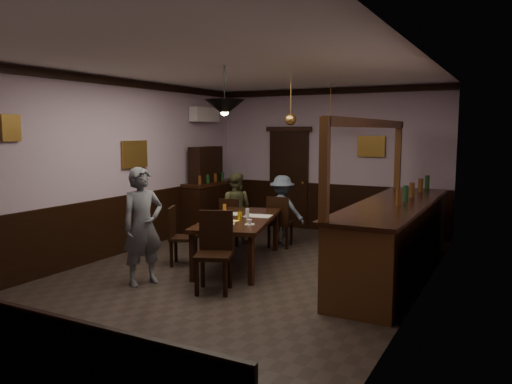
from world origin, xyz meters
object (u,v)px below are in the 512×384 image
Objects in this scene: soda_can at (240,216)px; bar_counter at (394,237)px; chair_side at (179,233)px; person_seated_right at (282,210)px; chair_far_right at (279,220)px; person_standing at (143,226)px; dining_table at (239,222)px; coffee_cup at (249,222)px; pendant_brass_far at (330,121)px; chair_far_left at (231,220)px; pendant_brass_mid at (291,120)px; pendant_iron at (225,108)px; chair_near at (215,247)px; sideboard at (208,198)px; person_seated_left at (235,208)px.

soda_can is 0.03× the size of bar_counter.
bar_counter is at bearing -97.21° from chair_side.
person_seated_right is at bearing 154.62° from bar_counter.
chair_far_right is 2.94m from person_standing.
chair_side is at bearing -150.98° from dining_table.
coffee_cup is 3.28m from pendant_brass_far.
soda_can is at bearing 82.01° from chair_far_right.
soda_can is at bearing -4.77° from person_standing.
chair_side is at bearing -162.57° from bar_counter.
chair_side is 11.60× the size of coffee_cup.
chair_far_left is at bearing -25.75° from chair_side.
chair_far_left is at bearing 112.31° from coffee_cup.
dining_table is at bearing -111.34° from pendant_brass_mid.
pendant_brass_mid is at bearing 74.98° from coffee_cup.
chair_far_left is at bearing 125.92° from soda_can.
pendant_iron and pendant_brass_far have the same top height.
bar_counter reaches higher than chair_far_right.
coffee_cup is 0.12× the size of pendant_iron.
bar_counter is 5.94× the size of pendant_iron.
dining_table is at bearing -0.03° from person_standing.
chair_near is (1.16, -2.36, 0.10)m from chair_far_left.
chair_far_right is 2.08m from sideboard.
coffee_cup is 1.67m from pendant_iron.
chair_far_left is 7.33× the size of soda_can.
chair_far_right is (0.07, 1.35, -0.17)m from dining_table.
dining_table is at bearing -103.98° from pendant_brass_far.
person_standing is at bearing -70.43° from sideboard.
bar_counter is 3.07m from pendant_iron.
sideboard is at bearing -45.68° from chair_far_left.
chair_far_left is at bearing 92.55° from person_seated_left.
bar_counter reaches higher than person_seated_left.
pendant_brass_mid is at bearing 84.12° from pendant_iron.
coffee_cup is 0.49m from soda_can.
person_seated_right reaches higher than chair_side.
chair_far_left is at bearing 126.04° from dining_table.
chair_far_right is at bearing 85.47° from coffee_cup.
pendant_iron is at bearing -73.84° from dining_table.
person_standing is 13.51× the size of soda_can.
chair_side is 2.65m from pendant_brass_mid.
pendant_brass_far reaches higher than person_seated_right.
pendant_iron is at bearing -52.47° from sideboard.
bar_counter is (2.22, 0.65, -0.23)m from soda_can.
person_seated_right is at bearing 95.32° from pendant_iron.
chair_far_left is 1.09× the size of pendant_brass_far.
coffee_cup is (0.08, 0.80, 0.22)m from chair_near.
coffee_cup is at bearing -114.64° from chair_side.
bar_counter is (3.10, -0.58, 0.10)m from chair_far_left.
chair_near reaches higher than chair_far_left.
chair_far_right is 0.71× the size of person_seated_left.
pendant_brass_mid is at bearing 1.00° from person_standing.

